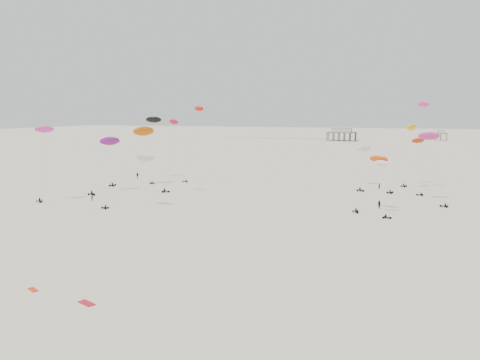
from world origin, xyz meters
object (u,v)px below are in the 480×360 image
at_px(rig_6, 140,163).
at_px(spectator_0, 92,201).
at_px(rig_2, 363,157).
at_px(pavilion_small, 441,136).
at_px(rig_0, 373,171).
at_px(pavilion_main, 342,135).

height_order(rig_6, spectator_0, rig_6).
height_order(rig_2, rig_6, rig_2).
xyz_separation_m(pavilion_small, rig_2, (-38.71, -246.36, 4.77)).
height_order(pavilion_small, rig_0, rig_0).
xyz_separation_m(pavilion_main, rig_6, (-13.41, -261.96, 5.42)).
bearing_deg(pavilion_small, spectator_0, -108.62).
relative_size(pavilion_small, spectator_0, 4.16).
bearing_deg(rig_0, pavilion_small, -121.79).
relative_size(rig_6, spectator_0, 6.21).
bearing_deg(pavilion_small, pavilion_main, -156.80).
bearing_deg(spectator_0, pavilion_main, -42.73).
bearing_deg(rig_0, rig_2, -107.00).
bearing_deg(rig_0, pavilion_main, -106.64).
xyz_separation_m(rig_6, spectator_0, (-14.35, 1.76, -9.64)).
bearing_deg(pavilion_main, pavilion_small, 23.20).
bearing_deg(rig_6, rig_2, -42.22).
distance_m(rig_6, spectator_0, 17.38).
xyz_separation_m(pavilion_main, spectator_0, (-27.76, -260.20, -4.22)).
xyz_separation_m(pavilion_main, rig_0, (35.81, -249.30, 4.22)).
bearing_deg(pavilion_small, rig_0, -96.98).
bearing_deg(spectator_0, pavilion_small, -55.26).
distance_m(pavilion_small, rig_2, 249.43).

